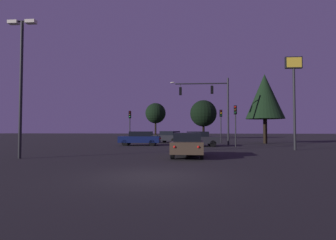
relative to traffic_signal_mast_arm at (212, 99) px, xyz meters
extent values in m
plane|color=black|center=(-4.00, 4.03, -5.16)|extent=(168.00, 168.00, 0.00)
cylinder|color=#232326|center=(1.79, 0.00, -1.39)|extent=(0.20, 0.20, 7.54)
cylinder|color=#232326|center=(-1.17, -0.02, 1.77)|extent=(5.93, 0.18, 0.14)
ellipsoid|color=#F4EACC|center=(-4.43, -0.04, 1.92)|extent=(0.56, 0.28, 0.16)
cylinder|color=#232326|center=(0.02, -0.01, 1.63)|extent=(0.05, 0.05, 0.27)
cube|color=black|center=(0.02, -0.01, 1.05)|extent=(0.30, 0.24, 0.90)
sphere|color=red|center=(0.01, 0.13, 1.33)|extent=(0.18, 0.18, 0.18)
sphere|color=#56380C|center=(0.01, 0.13, 1.05)|extent=(0.18, 0.18, 0.18)
sphere|color=#0C4219|center=(0.01, 0.13, 0.77)|extent=(0.18, 0.18, 0.18)
cylinder|color=#232326|center=(-3.54, -0.03, 1.57)|extent=(0.05, 0.05, 0.39)
cube|color=black|center=(-3.54, -0.03, 0.93)|extent=(0.30, 0.24, 0.90)
sphere|color=red|center=(-3.54, 0.11, 1.21)|extent=(0.18, 0.18, 0.18)
sphere|color=#56380C|center=(-3.54, 0.11, 0.93)|extent=(0.18, 0.18, 0.18)
sphere|color=#0C4219|center=(-3.54, 0.11, 0.65)|extent=(0.18, 0.18, 0.18)
cylinder|color=#232326|center=(-9.86, 2.12, -3.59)|extent=(0.12, 0.12, 3.13)
cube|color=black|center=(-9.86, 2.12, -1.58)|extent=(0.36, 0.32, 0.90)
sphere|color=#4C0A0A|center=(-9.82, 1.98, -1.30)|extent=(0.18, 0.18, 0.18)
sphere|color=#56380C|center=(-9.82, 1.98, -1.58)|extent=(0.18, 0.18, 0.18)
sphere|color=#1EE04C|center=(-9.82, 1.98, -1.86)|extent=(0.18, 0.18, 0.18)
cylinder|color=#232326|center=(2.06, -3.10, -3.54)|extent=(0.12, 0.12, 3.24)
cube|color=black|center=(2.06, -3.10, -1.46)|extent=(0.34, 0.30, 0.90)
sphere|color=red|center=(2.03, -3.24, -1.18)|extent=(0.18, 0.18, 0.18)
sphere|color=#56380C|center=(2.03, -3.24, -1.46)|extent=(0.18, 0.18, 0.18)
sphere|color=#0C4219|center=(2.03, -3.24, -1.74)|extent=(0.18, 0.18, 0.18)
cylinder|color=#232326|center=(1.56, 4.89, -3.46)|extent=(0.12, 0.12, 3.40)
cube|color=black|center=(1.56, 4.89, -1.31)|extent=(0.35, 0.31, 0.90)
sphere|color=#4C0A0A|center=(1.59, 4.76, -1.03)|extent=(0.18, 0.18, 0.18)
sphere|color=#F9A319|center=(1.59, 4.76, -1.31)|extent=(0.18, 0.18, 0.18)
sphere|color=#0C4219|center=(1.59, 4.76, -1.59)|extent=(0.18, 0.18, 0.18)
cube|color=#473828|center=(-2.64, -13.29, -4.50)|extent=(2.02, 4.42, 0.68)
cube|color=black|center=(-2.65, -13.44, -3.90)|extent=(1.69, 2.41, 0.52)
cylinder|color=black|center=(-3.44, -11.83, -4.84)|extent=(0.22, 0.65, 0.64)
cylinder|color=black|center=(-1.76, -11.88, -4.84)|extent=(0.22, 0.65, 0.64)
cylinder|color=black|center=(-3.53, -14.70, -4.84)|extent=(0.22, 0.65, 0.64)
cylinder|color=black|center=(-1.85, -14.76, -4.84)|extent=(0.22, 0.65, 0.64)
sphere|color=red|center=(-3.37, -15.46, -4.40)|extent=(0.14, 0.14, 0.14)
sphere|color=red|center=(-2.06, -15.50, -4.40)|extent=(0.14, 0.14, 0.14)
cube|color=#0F1947|center=(-7.91, -1.65, -4.50)|extent=(4.40, 1.89, 0.68)
cube|color=black|center=(-7.76, -1.65, -3.90)|extent=(2.38, 1.62, 0.52)
cylinder|color=black|center=(-9.35, -2.49, -4.84)|extent=(0.64, 0.20, 0.64)
cylinder|color=black|center=(-9.37, -0.83, -4.84)|extent=(0.64, 0.20, 0.64)
cylinder|color=black|center=(-6.46, -2.47, -4.84)|extent=(0.64, 0.20, 0.64)
cylinder|color=black|center=(-6.47, -0.81, -4.84)|extent=(0.64, 0.20, 0.64)
sphere|color=red|center=(-5.71, -2.28, -4.40)|extent=(0.14, 0.14, 0.14)
sphere|color=red|center=(-5.72, -0.98, -4.40)|extent=(0.14, 0.14, 0.14)
cube|color=#232328|center=(-1.55, -2.70, -4.50)|extent=(4.04, 2.09, 0.68)
cube|color=black|center=(-1.70, -2.71, -3.90)|extent=(2.23, 1.69, 0.52)
cylinder|color=black|center=(-0.34, -1.81, -4.84)|extent=(0.65, 0.26, 0.64)
cylinder|color=black|center=(-0.20, -3.36, -4.84)|extent=(0.65, 0.26, 0.64)
cylinder|color=black|center=(-2.90, -2.04, -4.84)|extent=(0.65, 0.26, 0.64)
cylinder|color=black|center=(-2.77, -3.59, -4.84)|extent=(0.65, 0.26, 0.64)
sphere|color=red|center=(-3.56, -2.26, -4.40)|extent=(0.14, 0.14, 0.14)
sphere|color=red|center=(-3.45, -3.48, -4.40)|extent=(0.14, 0.14, 0.14)
cube|color=black|center=(-5.21, 4.32, -4.50)|extent=(4.36, 3.71, 0.68)
cube|color=black|center=(-5.08, 4.24, -3.90)|extent=(2.66, 2.47, 0.52)
cylinder|color=black|center=(-6.76, 4.43, -4.84)|extent=(0.64, 0.52, 0.64)
cylinder|color=black|center=(-5.90, 5.71, -4.84)|extent=(0.64, 0.52, 0.64)
cylinder|color=black|center=(-4.51, 2.94, -4.84)|extent=(0.64, 0.52, 0.64)
cylinder|color=black|center=(-3.66, 4.22, -4.84)|extent=(0.64, 0.52, 0.64)
sphere|color=red|center=(-3.84, 2.68, -4.40)|extent=(0.14, 0.14, 0.14)
sphere|color=red|center=(-3.16, 3.69, -4.40)|extent=(0.14, 0.14, 0.14)
cylinder|color=#232326|center=(-12.57, -15.14, -1.04)|extent=(0.18, 0.18, 8.24)
cylinder|color=#232326|center=(-12.57, -15.14, 3.08)|extent=(1.32, 0.10, 0.10)
cube|color=#F4EACC|center=(-13.12, -15.14, 3.03)|extent=(0.60, 0.36, 0.20)
cube|color=#F4EACC|center=(-12.02, -15.14, 3.03)|extent=(0.60, 0.36, 0.20)
cylinder|color=#232326|center=(6.30, -6.99, -1.71)|extent=(0.20, 0.20, 6.90)
cube|color=black|center=(6.30, -6.99, 2.25)|extent=(1.40, 0.27, 1.00)
cube|color=yellow|center=(6.30, -7.13, 2.25)|extent=(1.23, 0.04, 0.84)
cylinder|color=black|center=(6.83, 3.69, -3.63)|extent=(0.48, 0.48, 3.06)
cone|color=black|center=(6.83, 3.69, 0.70)|extent=(4.68, 4.68, 5.59)
cylinder|color=black|center=(0.18, 21.55, -3.62)|extent=(0.44, 0.44, 3.07)
sphere|color=black|center=(0.18, 21.55, -0.30)|extent=(5.12, 5.12, 5.12)
cylinder|color=black|center=(-9.14, 21.56, -3.39)|extent=(0.35, 0.35, 3.54)
sphere|color=black|center=(-9.14, 21.56, -0.22)|extent=(4.00, 4.00, 4.00)
camera|label=1|loc=(-2.56, -30.20, -3.45)|focal=28.50mm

